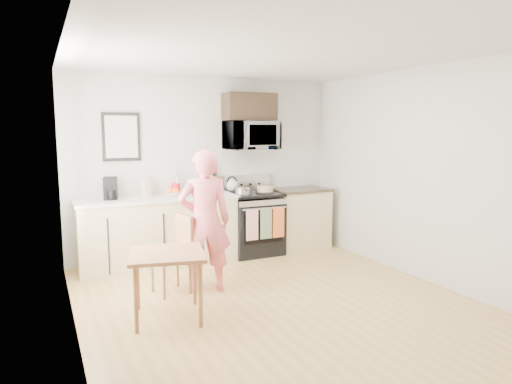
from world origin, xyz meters
name	(u,v)px	position (x,y,z in m)	size (l,w,h in m)	color
floor	(280,305)	(0.00, 0.00, 0.00)	(4.60, 4.60, 0.00)	#AC8742
back_wall	(206,167)	(0.00, 2.30, 1.30)	(4.00, 0.04, 2.60)	beige
front_wall	(474,225)	(0.00, -2.30, 1.30)	(4.00, 0.04, 2.60)	beige
left_wall	(71,195)	(-2.00, 0.00, 1.30)	(0.04, 4.60, 2.60)	beige
right_wall	(426,175)	(2.00, 0.00, 1.30)	(0.04, 4.60, 2.60)	beige
ceiling	(282,52)	(0.00, 0.00, 2.60)	(4.00, 4.60, 0.04)	silver
window	(68,160)	(-1.96, 0.80, 1.55)	(0.06, 1.40, 1.50)	white
cabinet_left	(159,233)	(-0.80, 2.00, 0.45)	(2.10, 0.60, 0.90)	tan
countertop_left	(158,199)	(-0.80, 2.00, 0.92)	(2.14, 0.64, 0.04)	white
cabinet_right	(299,219)	(1.43, 2.00, 0.45)	(0.84, 0.60, 0.90)	tan
countertop_right	(299,190)	(1.43, 2.00, 0.92)	(0.88, 0.64, 0.04)	black
range	(254,225)	(0.63, 1.98, 0.44)	(0.76, 0.70, 1.16)	black
microwave	(251,136)	(0.63, 2.08, 1.76)	(0.76, 0.51, 0.42)	#ADADB2
upper_cabinet	(249,107)	(0.63, 2.12, 2.18)	(0.76, 0.35, 0.40)	black
wall_art	(121,137)	(-1.20, 2.28, 1.75)	(0.50, 0.04, 0.65)	black
wall_trivet	(209,167)	(0.05, 2.28, 1.30)	(0.20, 0.02, 0.20)	red
person	(205,221)	(-0.56, 0.77, 0.81)	(0.59, 0.39, 1.63)	#D1393F
dining_table	(167,260)	(-1.16, 0.18, 0.59)	(0.74, 0.74, 0.66)	brown
chair	(181,242)	(-0.82, 0.87, 0.57)	(0.47, 0.43, 0.89)	brown
knife_block	(216,184)	(0.13, 2.21, 1.05)	(0.10, 0.14, 0.22)	brown
utensil_crock	(176,184)	(-0.49, 2.18, 1.09)	(0.13, 0.13, 0.38)	red
fruit_bowl	(174,193)	(-0.57, 2.03, 0.98)	(0.25, 0.25, 0.10)	white
milk_carton	(146,188)	(-0.92, 2.13, 1.06)	(0.09, 0.09, 0.24)	tan
coffee_maker	(111,189)	(-1.40, 2.07, 1.08)	(0.21, 0.26, 0.29)	black
bread_bag	(204,193)	(-0.20, 1.83, 0.99)	(0.27, 0.12, 0.10)	tan
cake	(265,190)	(0.77, 1.88, 0.97)	(0.29, 0.29, 0.10)	black
kettle	(232,185)	(0.37, 2.20, 1.02)	(0.18, 0.18, 0.23)	white
pot	(243,191)	(0.38, 1.82, 0.98)	(0.20, 0.34, 0.10)	#ADADB2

